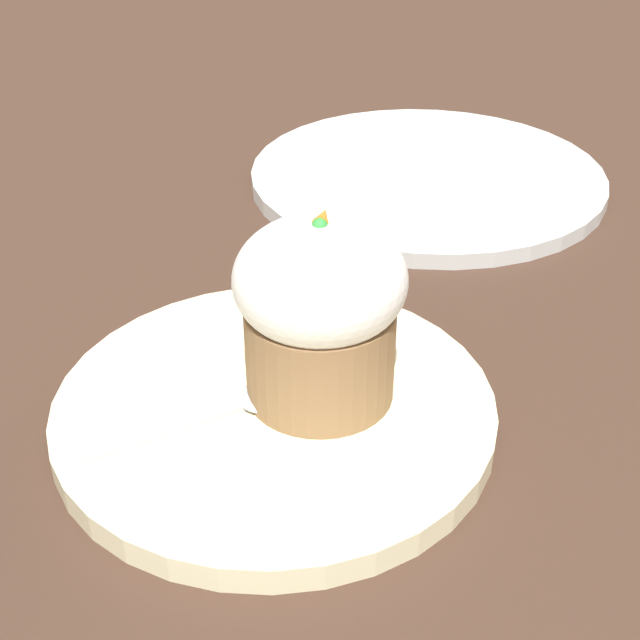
% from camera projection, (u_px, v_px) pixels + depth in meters
% --- Properties ---
extents(ground_plane, '(4.00, 4.00, 0.00)m').
position_uv_depth(ground_plane, '(275.00, 421.00, 0.49)').
color(ground_plane, '#3D281E').
extents(dessert_plate, '(0.24, 0.24, 0.02)m').
position_uv_depth(dessert_plate, '(275.00, 410.00, 0.48)').
color(dessert_plate, beige).
rests_on(dessert_plate, ground_plane).
extents(carrot_cake, '(0.09, 0.09, 0.11)m').
position_uv_depth(carrot_cake, '(320.00, 310.00, 0.45)').
color(carrot_cake, olive).
rests_on(carrot_cake, dessert_plate).
extents(spoon, '(0.10, 0.11, 0.01)m').
position_uv_depth(spoon, '(247.00, 400.00, 0.47)').
color(spoon, '#B7B7BC').
rests_on(spoon, dessert_plate).
extents(side_plate, '(0.29, 0.29, 0.01)m').
position_uv_depth(side_plate, '(427.00, 177.00, 0.74)').
color(side_plate, silver).
rests_on(side_plate, ground_plane).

